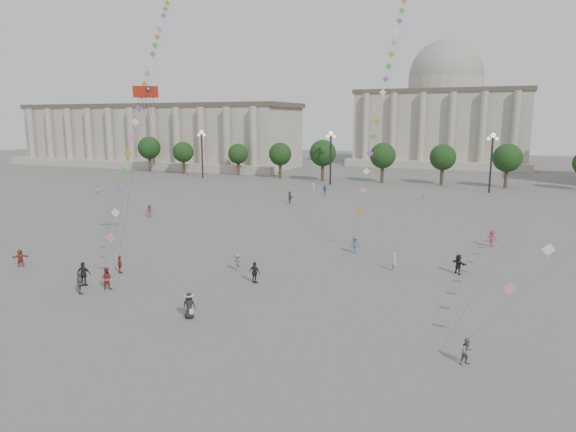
% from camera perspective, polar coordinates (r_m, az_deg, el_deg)
% --- Properties ---
extents(ground, '(360.00, 360.00, 0.00)m').
position_cam_1_polar(ground, '(35.46, -7.68, -10.89)').
color(ground, '#5A5855').
rests_on(ground, ground).
extents(hall_west, '(84.00, 26.22, 17.20)m').
position_cam_1_polar(hall_west, '(153.00, -14.39, 8.66)').
color(hall_west, '#9F9586').
rests_on(hall_west, ground).
extents(hall_central, '(48.30, 34.30, 35.50)m').
position_cam_1_polar(hall_central, '(158.47, 16.89, 10.70)').
color(hall_central, '#9F9586').
rests_on(hall_central, ground).
extents(tree_row, '(137.12, 5.12, 8.00)m').
position_cam_1_polar(tree_row, '(107.94, 13.73, 6.36)').
color(tree_row, '#3A2C1D').
rests_on(tree_row, ground).
extents(lamp_post_far_west, '(2.00, 0.90, 10.65)m').
position_cam_1_polar(lamp_post_far_west, '(116.34, -9.56, 7.77)').
color(lamp_post_far_west, '#262628').
rests_on(lamp_post_far_west, ground).
extents(lamp_post_mid_west, '(2.00, 0.90, 10.65)m').
position_cam_1_polar(lamp_post_mid_west, '(103.54, 4.77, 7.54)').
color(lamp_post_mid_west, '#262628').
rests_on(lamp_post_mid_west, ground).
extents(lamp_post_mid_east, '(2.00, 0.90, 10.65)m').
position_cam_1_polar(lamp_post_mid_east, '(98.52, 21.72, 6.67)').
color(lamp_post_mid_east, '#262628').
rests_on(lamp_post_mid_east, ground).
extents(person_crowd_0, '(1.07, 0.53, 1.77)m').
position_cam_1_polar(person_crowd_0, '(89.93, 4.08, 2.94)').
color(person_crowd_0, '#3A5982').
rests_on(person_crowd_0, ground).
extents(person_crowd_1, '(0.97, 1.02, 1.66)m').
position_cam_1_polar(person_crowd_1, '(96.94, -20.35, 2.82)').
color(person_crowd_1, silver).
rests_on(person_crowd_1, ground).
extents(person_crowd_2, '(1.11, 1.26, 1.69)m').
position_cam_1_polar(person_crowd_2, '(71.63, -15.13, 0.57)').
color(person_crowd_2, maroon).
rests_on(person_crowd_2, ground).
extents(person_crowd_3, '(1.55, 1.42, 1.72)m').
position_cam_1_polar(person_crowd_3, '(46.17, 18.40, -5.09)').
color(person_crowd_3, black).
rests_on(person_crowd_3, ground).
extents(person_crowd_4, '(1.48, 0.98, 1.53)m').
position_cam_1_polar(person_crowd_4, '(87.47, 14.81, 2.31)').
color(person_crowd_4, silver).
rests_on(person_crowd_4, ground).
extents(person_crowd_6, '(1.18, 0.87, 1.63)m').
position_cam_1_polar(person_crowd_6, '(44.71, -5.64, -5.16)').
color(person_crowd_6, slate).
rests_on(person_crowd_6, ground).
extents(person_crowd_8, '(1.30, 1.02, 1.76)m').
position_cam_1_polar(person_crowd_8, '(57.07, 21.69, -2.32)').
color(person_crowd_8, '#9E2B42').
rests_on(person_crowd_8, ground).
extents(person_crowd_10, '(0.69, 0.75, 1.71)m').
position_cam_1_polar(person_crowd_10, '(92.70, 2.86, 3.16)').
color(person_crowd_10, white).
rests_on(person_crowd_10, ground).
extents(person_crowd_12, '(1.56, 1.75, 1.93)m').
position_cam_1_polar(person_crowd_12, '(80.46, 0.22, 2.10)').
color(person_crowd_12, '#5E5D61').
rests_on(person_crowd_12, ground).
extents(person_crowd_13, '(0.68, 0.60, 1.57)m').
position_cam_1_polar(person_crowd_13, '(45.72, 11.72, -5.01)').
color(person_crowd_13, '#BBBBB7').
rests_on(person_crowd_13, ground).
extents(tourist_0, '(0.97, 0.86, 1.57)m').
position_cam_1_polar(tourist_0, '(46.29, -18.18, -5.13)').
color(tourist_0, '#9E2B2D').
rests_on(tourist_0, ground).
extents(tourist_1, '(1.10, 0.65, 1.76)m').
position_cam_1_polar(tourist_1, '(41.52, -3.71, -6.28)').
color(tourist_1, black).
rests_on(tourist_1, ground).
extents(tourist_2, '(1.42, 1.31, 1.59)m').
position_cam_1_polar(tourist_2, '(51.87, -27.60, -4.15)').
color(tourist_2, maroon).
rests_on(tourist_2, ground).
extents(tourist_3, '(1.08, 0.83, 1.71)m').
position_cam_1_polar(tourist_3, '(41.89, -22.14, -6.95)').
color(tourist_3, '#5B5A5E').
rests_on(tourist_3, ground).
extents(tourist_4, '(1.23, 0.76, 1.95)m').
position_cam_1_polar(tourist_4, '(43.80, -21.75, -6.01)').
color(tourist_4, black).
rests_on(tourist_4, ground).
extents(kite_flyer_0, '(1.02, 0.90, 1.75)m').
position_cam_1_polar(kite_flyer_0, '(42.40, -19.51, -6.54)').
color(kite_flyer_0, maroon).
rests_on(kite_flyer_0, ground).
extents(kite_flyer_1, '(1.27, 1.10, 1.70)m').
position_cam_1_polar(kite_flyer_1, '(50.92, 7.42, -3.18)').
color(kite_flyer_1, '#38557F').
rests_on(kite_flyer_1, ground).
extents(kite_flyer_2, '(0.93, 0.90, 1.51)m').
position_cam_1_polar(kite_flyer_2, '(30.00, 19.29, -14.01)').
color(kite_flyer_2, slate).
rests_on(kite_flyer_2, ground).
extents(hat_person, '(0.97, 0.76, 1.75)m').
position_cam_1_polar(hat_person, '(35.00, -10.92, -9.70)').
color(hat_person, black).
rests_on(hat_person, ground).
extents(dragon_kite, '(2.10, 3.27, 14.72)m').
position_cam_1_polar(dragon_kite, '(48.51, -15.51, 12.23)').
color(dragon_kite, red).
rests_on(dragon_kite, ground).
extents(kite_train_west, '(22.77, 43.69, 61.71)m').
position_cam_1_polar(kite_train_west, '(66.66, -14.54, 17.38)').
color(kite_train_west, '#3F3F3F').
rests_on(kite_train_west, ground).
extents(kite_train_mid, '(0.96, 36.66, 58.16)m').
position_cam_1_polar(kite_train_mid, '(69.60, 12.61, 21.26)').
color(kite_train_mid, '#3F3F3F').
rests_on(kite_train_mid, ground).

